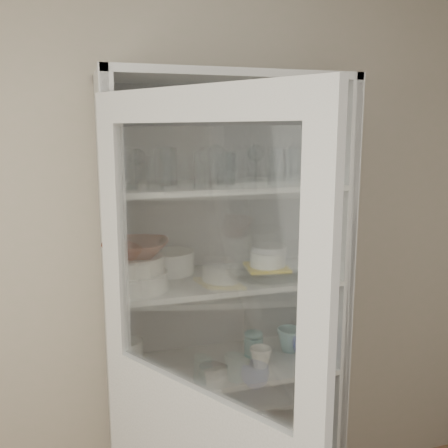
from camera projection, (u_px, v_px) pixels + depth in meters
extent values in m
cube|color=#B5AD96|center=(168.00, 258.00, 2.30)|extent=(3.60, 0.02, 2.60)
cube|color=#B4B3AA|center=(111.00, 335.00, 2.05)|extent=(0.03, 0.45, 2.10)
cube|color=#B4B3AA|center=(323.00, 310.00, 2.33)|extent=(0.03, 0.45, 2.10)
cube|color=gray|center=(211.00, 306.00, 2.39)|extent=(1.00, 0.03, 2.10)
cube|color=#B4B3AA|center=(224.00, 78.00, 2.00)|extent=(1.00, 0.45, 0.03)
cube|color=silver|center=(225.00, 446.00, 2.29)|extent=(0.94, 0.42, 0.02)
cube|color=silver|center=(225.00, 365.00, 2.21)|extent=(0.94, 0.42, 0.02)
cube|color=silver|center=(225.00, 279.00, 2.14)|extent=(0.94, 0.42, 0.02)
cube|color=silver|center=(225.00, 186.00, 2.07)|extent=(0.94, 0.42, 0.02)
cube|color=#B4B3AA|center=(196.00, 104.00, 1.37)|extent=(0.50, 0.79, 0.10)
cube|color=#B4B3AA|center=(115.00, 241.00, 1.72)|extent=(0.08, 0.10, 0.80)
cube|color=#B4B3AA|center=(318.00, 291.00, 1.19)|extent=(0.08, 0.10, 0.80)
cube|color=silver|center=(198.00, 262.00, 1.46)|extent=(0.39, 0.62, 0.78)
cylinder|color=silver|center=(127.00, 171.00, 1.83)|extent=(0.09, 0.09, 0.14)
cylinder|color=silver|center=(155.00, 173.00, 1.83)|extent=(0.08, 0.08, 0.12)
cylinder|color=silver|center=(203.00, 170.00, 1.88)|extent=(0.09, 0.09, 0.14)
cylinder|color=silver|center=(226.00, 169.00, 1.95)|extent=(0.08, 0.08, 0.13)
cylinder|color=silver|center=(277.00, 167.00, 1.97)|extent=(0.09, 0.09, 0.15)
cylinder|color=silver|center=(327.00, 165.00, 2.05)|extent=(0.10, 0.10, 0.15)
cylinder|color=silver|center=(292.00, 166.00, 2.02)|extent=(0.08, 0.08, 0.15)
cylinder|color=silver|center=(168.00, 166.00, 1.99)|extent=(0.10, 0.10, 0.15)
cylinder|color=silver|center=(164.00, 166.00, 1.99)|extent=(0.10, 0.10, 0.15)
cylinder|color=silver|center=(228.00, 169.00, 2.04)|extent=(0.07, 0.07, 0.12)
cylinder|color=silver|center=(216.00, 169.00, 2.05)|extent=(0.08, 0.08, 0.12)
cylinder|color=white|center=(137.00, 281.00, 1.96)|extent=(0.24, 0.24, 0.07)
cylinder|color=white|center=(169.00, 262.00, 2.18)|extent=(0.22, 0.22, 0.10)
cylinder|color=white|center=(136.00, 264.00, 1.94)|extent=(0.27, 0.27, 0.07)
imported|color=maroon|center=(136.00, 248.00, 1.93)|extent=(0.31, 0.31, 0.06)
cylinder|color=silver|center=(267.00, 271.00, 2.19)|extent=(0.43, 0.43, 0.02)
cube|color=gold|center=(267.00, 267.00, 2.18)|extent=(0.20, 0.20, 0.01)
cylinder|color=white|center=(267.00, 259.00, 2.18)|extent=(0.20, 0.20, 0.06)
cylinder|color=silver|center=(269.00, 259.00, 2.19)|extent=(0.15, 0.15, 0.12)
imported|color=#092CA2|center=(306.00, 345.00, 2.28)|extent=(0.15, 0.15, 0.10)
imported|color=teal|center=(290.00, 340.00, 2.33)|extent=(0.14, 0.14, 0.11)
imported|color=white|center=(261.00, 357.00, 2.17)|extent=(0.10, 0.10, 0.09)
cylinder|color=teal|center=(253.00, 346.00, 2.28)|extent=(0.09, 0.09, 0.09)
ellipsoid|color=teal|center=(254.00, 336.00, 2.27)|extent=(0.09, 0.09, 0.02)
cylinder|color=silver|center=(211.00, 370.00, 2.10)|extent=(0.10, 0.10, 0.04)
cylinder|color=white|center=(130.00, 356.00, 2.13)|extent=(0.15, 0.15, 0.14)
imported|color=white|center=(217.00, 441.00, 2.25)|extent=(0.30, 0.30, 0.07)
cube|color=#9D9AAC|center=(248.00, 438.00, 2.29)|extent=(0.20, 0.15, 0.06)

